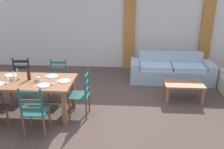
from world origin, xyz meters
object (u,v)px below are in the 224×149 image
Objects in this scene: wine_glass_near_right at (53,78)px; dining_table at (27,84)px; dining_chair_far_right at (58,80)px; wine_glass_near_left at (7,78)px; dining_chair_far_left at (21,79)px; dining_chair_head_east at (82,94)px; coffee_table at (183,86)px; coffee_cup_secondary at (13,78)px; dining_chair_near_right at (35,111)px; coffee_cup_primary at (39,79)px; couch at (171,71)px; wine_bottle at (29,74)px; wine_glass_far_left at (13,73)px.

dining_table is at bearing 166.96° from wine_glass_near_right.
dining_chair_far_right is 1.21m from wine_glass_near_left.
dining_chair_far_left is 1.00× the size of dining_chair_head_east.
wine_glass_near_left is 0.18× the size of coffee_table.
coffee_cup_secondary is (-1.40, 0.00, 0.32)m from dining_chair_head_east.
dining_chair_near_right is at bearing -150.74° from coffee_table.
dining_chair_head_east reaches higher than wine_glass_near_right.
coffee_table is (3.65, 0.89, -0.44)m from coffee_cup_secondary.
wine_glass_near_left is (-0.32, -0.15, 0.20)m from dining_table.
dining_chair_far_right is at bearing 101.77° from wine_glass_near_right.
dining_chair_near_right is at bearing -89.61° from dining_chair_far_right.
coffee_table is at bearing 16.64° from coffee_cup_primary.
dining_chair_near_right is 1.00× the size of dining_chair_far_right.
dining_chair_far_left reaches higher than couch.
coffee_cup_secondary is at bearing -172.71° from wine_bottle.
coffee_cup_secondary reaches higher than coffee_table.
wine_glass_near_right reaches higher than dining_table.
coffee_cup_primary is (0.27, -0.03, 0.13)m from dining_table.
wine_glass_near_right and wine_glass_far_left have the same top height.
wine_glass_far_left is (0.17, -0.62, 0.38)m from dining_chair_far_left.
dining_chair_far_right is 1.01m from dining_chair_head_east.
dining_chair_far_left is 3.86m from coffee_table.
dining_chair_far_right is 3.18m from couch.
dining_table is at bearing -165.10° from coffee_table.
dining_chair_far_left and dining_chair_head_east have the same top height.
wine_bottle is at bearing 177.75° from dining_chair_head_east.
coffee_table is at bearing 15.90° from wine_glass_near_left.
coffee_cup_primary reaches higher than couch.
dining_chair_near_right reaches higher than wine_glass_far_left.
dining_chair_far_left reaches higher than dining_table.
wine_glass_far_left reaches higher than coffee_cup_secondary.
dining_chair_far_right and dining_chair_head_east have the same top height.
dining_chair_far_left is (-0.49, 0.75, -0.19)m from dining_table.
couch is at bearing 28.84° from wine_glass_far_left.
dining_chair_far_left is 0.42× the size of couch.
dining_table is 6.01× the size of wine_bottle.
coffee_cup_primary is at bearing -15.29° from wine_glass_far_left.
dining_chair_far_left is at bearing 105.39° from wine_glass_far_left.
coffee_cup_primary reaches higher than coffee_table.
coffee_cup_primary is at bearing -4.10° from coffee_cup_secondary.
wine_bottle is 0.37m from wine_glass_far_left.
couch is at bearing 32.23° from wine_glass_near_left.
wine_glass_near_right is at bearing 74.44° from dining_chair_near_right.
dining_chair_far_left is at bearing 121.42° from dining_chair_near_right.
dining_chair_far_right is (0.91, -0.02, 0.00)m from dining_chair_far_left.
dining_chair_head_east is 1.15m from wine_bottle.
wine_glass_near_left is 0.07× the size of couch.
wine_bottle is (-0.39, 0.80, 0.39)m from dining_chair_near_right.
dining_chair_near_right is 5.96× the size of wine_glass_near_left.
coffee_cup_primary is 0.04× the size of couch.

